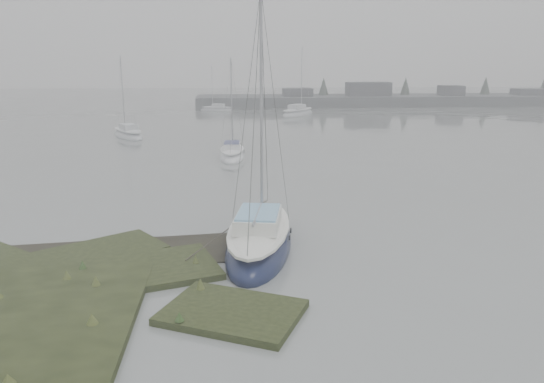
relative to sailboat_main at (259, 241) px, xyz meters
The scene contains 7 objects.
ground 25.59m from the sailboat_main, 93.35° to the left, with size 160.00×160.00×0.00m, color slate.
far_shoreline 62.79m from the sailboat_main, 66.19° to the left, with size 60.00×8.00×4.15m.
sailboat_main is the anchor object (origin of this frame).
sailboat_white 17.98m from the sailboat_main, 92.72° to the left, with size 1.90×5.15×7.17m.
sailboat_far_a 29.88m from the sailboat_main, 108.94° to the left, with size 4.06×5.41×7.39m.
sailboat_far_b 45.04m from the sailboat_main, 81.02° to the left, with size 5.31×5.96×8.52m.
sailboat_far_c 50.64m from the sailboat_main, 92.92° to the left, with size 4.51×2.59×6.05m.
Camera 1 is at (0.54, -13.31, 6.63)m, focal length 35.00 mm.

